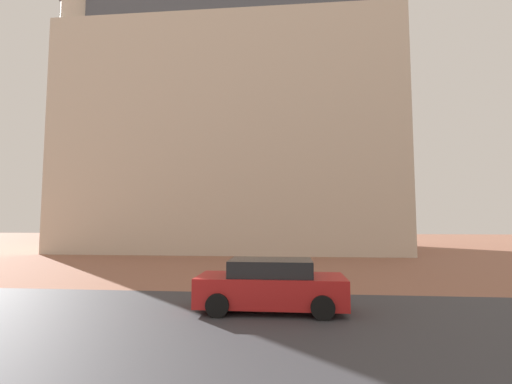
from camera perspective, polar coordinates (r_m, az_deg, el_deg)
name	(u,v)px	position (r m, az deg, el deg)	size (l,w,h in m)	color
ground_plane	(239,309)	(11.00, -2.78, -18.31)	(120.00, 120.00, 0.00)	#93604C
street_asphalt_strip	(227,330)	(9.03, -4.74, -21.34)	(120.00, 8.81, 0.00)	#38383D
landmark_building	(236,128)	(34.93, -3.24, 10.31)	(28.35, 15.66, 39.48)	beige
car_red	(271,286)	(10.64, 2.42, -14.86)	(4.25, 1.92, 1.47)	red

